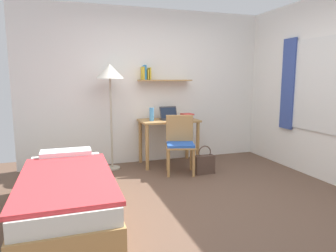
# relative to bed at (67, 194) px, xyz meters

# --- Properties ---
(ground_plane) EXTENTS (5.28, 5.28, 0.00)m
(ground_plane) POSITION_rel_bed_xyz_m (1.45, -0.14, -0.24)
(ground_plane) COLOR brown
(wall_back) EXTENTS (4.40, 0.27, 2.60)m
(wall_back) POSITION_rel_bed_xyz_m (1.45, 1.88, 1.06)
(wall_back) COLOR white
(wall_back) RESTS_ON ground_plane
(bed) EXTENTS (0.90, 2.00, 0.54)m
(bed) POSITION_rel_bed_xyz_m (0.00, 0.00, 0.00)
(bed) COLOR #B2844C
(bed) RESTS_ON ground_plane
(desk) EXTENTS (0.96, 0.57, 0.76)m
(desk) POSITION_rel_bed_xyz_m (1.64, 1.56, 0.37)
(desk) COLOR #B2844C
(desk) RESTS_ON ground_plane
(desk_chair) EXTENTS (0.54, 0.51, 0.88)m
(desk_chair) POSITION_rel_bed_xyz_m (1.66, 1.05, 0.25)
(desk_chair) COLOR #B2844C
(desk_chair) RESTS_ON ground_plane
(standing_lamp) EXTENTS (0.42, 0.42, 1.66)m
(standing_lamp) POSITION_rel_bed_xyz_m (0.69, 1.57, 1.23)
(standing_lamp) COLOR #B2A893
(standing_lamp) RESTS_ON ground_plane
(laptop) EXTENTS (0.30, 0.23, 0.21)m
(laptop) POSITION_rel_bed_xyz_m (1.66, 1.59, 0.58)
(laptop) COLOR #2D2D33
(laptop) RESTS_ON desk
(water_bottle) EXTENTS (0.07, 0.07, 0.22)m
(water_bottle) POSITION_rel_bed_xyz_m (1.34, 1.51, 0.63)
(water_bottle) COLOR #4C99DB
(water_bottle) RESTS_ON desk
(book_stack) EXTENTS (0.19, 0.24, 0.09)m
(book_stack) POSITION_rel_bed_xyz_m (1.97, 1.53, 0.57)
(book_stack) COLOR purple
(book_stack) RESTS_ON desk
(handbag) EXTENTS (0.30, 0.12, 0.44)m
(handbag) POSITION_rel_bed_xyz_m (1.99, 0.87, -0.09)
(handbag) COLOR #4C382D
(handbag) RESTS_ON ground_plane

